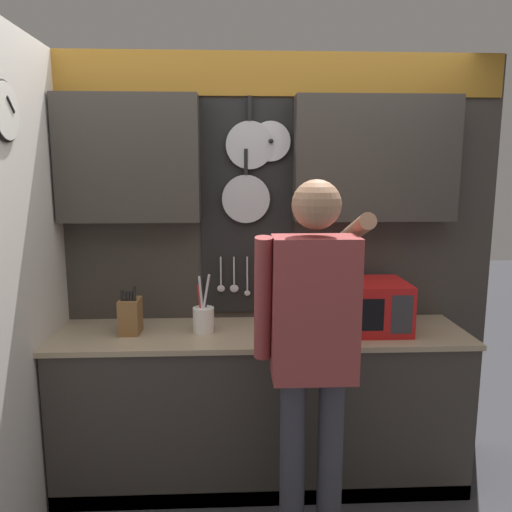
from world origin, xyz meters
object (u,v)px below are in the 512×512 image
object	(u,v)px
knife_block	(131,315)
person	(313,336)
microwave	(359,306)
utensil_crock	(204,318)

from	to	relation	value
knife_block	person	size ratio (longest dim) A/B	0.16
knife_block	microwave	bearing A→B (deg)	-0.03
microwave	person	bearing A→B (deg)	-122.13
knife_block	person	xyz separation A→B (m)	(0.94, -0.57, 0.06)
knife_block	person	bearing A→B (deg)	-30.99
microwave	person	world-z (taller)	person
utensil_crock	person	distance (m)	0.78
knife_block	utensil_crock	xyz separation A→B (m)	(0.41, 0.00, -0.02)
microwave	utensil_crock	size ratio (longest dim) A/B	1.56
knife_block	utensil_crock	bearing A→B (deg)	0.00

